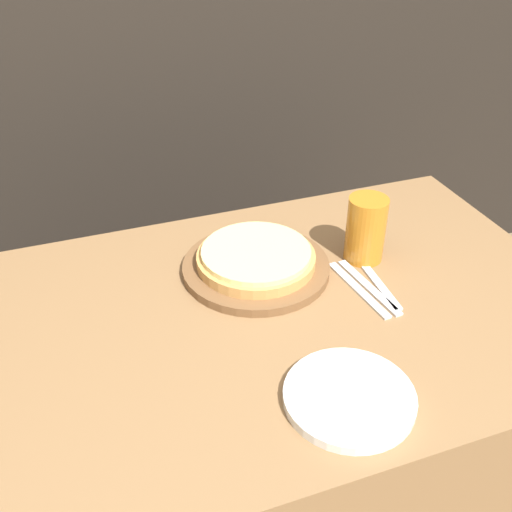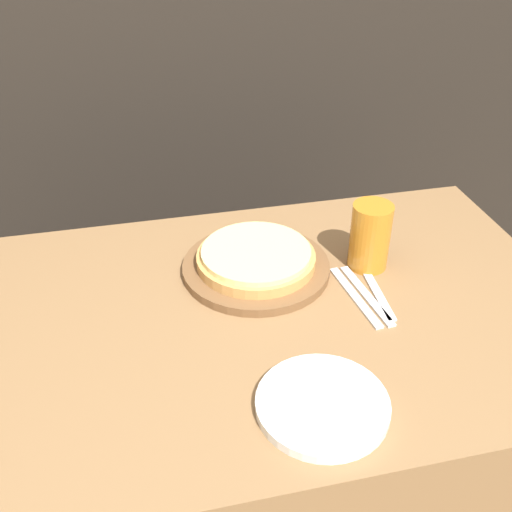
# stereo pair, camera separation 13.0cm
# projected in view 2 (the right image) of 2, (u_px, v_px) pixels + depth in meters

# --- Properties ---
(dining_table) EXTENTS (1.39, 0.82, 0.71)m
(dining_table) POSITION_uv_depth(u_px,v_px,m) (244.00, 432.00, 1.40)
(dining_table) COLOR olive
(dining_table) RESTS_ON ground_plane
(pizza_on_board) EXTENTS (0.32, 0.32, 0.06)m
(pizza_on_board) POSITION_uv_depth(u_px,v_px,m) (256.00, 262.00, 1.31)
(pizza_on_board) COLOR brown
(pizza_on_board) RESTS_ON dining_table
(beer_glass) EXTENTS (0.09, 0.09, 0.15)m
(beer_glass) POSITION_uv_depth(u_px,v_px,m) (370.00, 234.00, 1.30)
(beer_glass) COLOR #B7701E
(beer_glass) RESTS_ON dining_table
(dinner_plate) EXTENTS (0.22, 0.22, 0.02)m
(dinner_plate) POSITION_uv_depth(u_px,v_px,m) (322.00, 405.00, 0.99)
(dinner_plate) COLOR silver
(dinner_plate) RESTS_ON dining_table
(fork) EXTENTS (0.04, 0.21, 0.00)m
(fork) POSITION_uv_depth(u_px,v_px,m) (355.00, 297.00, 1.24)
(fork) COLOR silver
(fork) RESTS_ON dining_table
(dinner_knife) EXTENTS (0.04, 0.21, 0.00)m
(dinner_knife) POSITION_uv_depth(u_px,v_px,m) (366.00, 295.00, 1.25)
(dinner_knife) COLOR silver
(dinner_knife) RESTS_ON dining_table
(spoon) EXTENTS (0.03, 0.18, 0.00)m
(spoon) POSITION_uv_depth(u_px,v_px,m) (378.00, 293.00, 1.25)
(spoon) COLOR silver
(spoon) RESTS_ON dining_table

